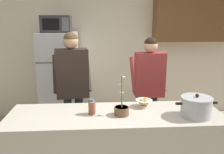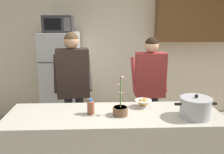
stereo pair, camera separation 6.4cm
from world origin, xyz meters
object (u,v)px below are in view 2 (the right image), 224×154
(refrigerator, at_px, (61,79))
(person_by_sink, at_px, (150,81))
(bottle_near_edge, at_px, (91,107))
(bread_bowl, at_px, (143,103))
(coffee_mug, at_px, (187,100))
(potted_orchid, at_px, (120,110))
(cooking_pot, at_px, (195,107))
(microwave, at_px, (58,24))
(person_near_pot, at_px, (73,79))

(refrigerator, relative_size, person_by_sink, 1.01)
(bottle_near_edge, bearing_deg, bread_bowl, 16.15)
(coffee_mug, distance_m, bread_bowl, 0.52)
(refrigerator, relative_size, potted_orchid, 4.01)
(refrigerator, xyz_separation_m, potted_orchid, (0.90, -1.89, 0.16))
(coffee_mug, relative_size, bread_bowl, 0.72)
(bottle_near_edge, bearing_deg, cooking_pot, -7.10)
(microwave, xyz_separation_m, potted_orchid, (0.90, -1.87, -0.79))
(potted_orchid, bearing_deg, microwave, 115.68)
(microwave, height_order, person_near_pot, microwave)
(cooking_pot, bearing_deg, bread_bowl, 147.69)
(refrigerator, bearing_deg, bread_bowl, -55.20)
(person_by_sink, xyz_separation_m, bottle_near_edge, (-0.79, -0.94, -0.01))
(person_by_sink, bearing_deg, refrigerator, 147.21)
(bottle_near_edge, bearing_deg, person_by_sink, 49.97)
(microwave, distance_m, person_by_sink, 1.81)
(microwave, relative_size, bread_bowl, 2.62)
(cooking_pot, xyz_separation_m, coffee_mug, (0.05, 0.37, -0.05))
(person_near_pot, distance_m, bread_bowl, 1.10)
(cooking_pot, bearing_deg, potted_orchid, 173.59)
(person_by_sink, distance_m, cooking_pot, 1.10)
(coffee_mug, bearing_deg, refrigerator, 136.31)
(cooking_pot, relative_size, bread_bowl, 2.27)
(microwave, bearing_deg, person_near_pot, -71.34)
(cooking_pot, distance_m, bread_bowl, 0.55)
(person_by_sink, relative_size, bottle_near_edge, 10.23)
(refrigerator, distance_m, bread_bowl, 2.05)
(refrigerator, distance_m, cooking_pot, 2.56)
(coffee_mug, bearing_deg, bottle_near_edge, -167.52)
(coffee_mug, bearing_deg, person_by_sink, 111.98)
(refrigerator, height_order, person_by_sink, refrigerator)
(coffee_mug, xyz_separation_m, bottle_near_edge, (-1.08, -0.24, 0.03))
(bottle_near_edge, height_order, potted_orchid, potted_orchid)
(refrigerator, distance_m, potted_orchid, 2.10)
(cooking_pot, xyz_separation_m, bottle_near_edge, (-1.03, 0.13, -0.02))
(person_near_pot, xyz_separation_m, coffee_mug, (1.35, -0.62, -0.10))
(microwave, distance_m, coffee_mug, 2.44)
(bread_bowl, bearing_deg, bottle_near_edge, -163.85)
(potted_orchid, bearing_deg, person_near_pot, 122.30)
(person_by_sink, distance_m, bread_bowl, 0.81)
(cooking_pot, relative_size, potted_orchid, 1.02)
(bottle_near_edge, bearing_deg, refrigerator, 108.04)
(person_by_sink, distance_m, potted_orchid, 1.11)
(microwave, relative_size, person_by_sink, 0.30)
(refrigerator, xyz_separation_m, person_by_sink, (1.39, -0.90, 0.19))
(coffee_mug, bearing_deg, person_near_pot, 155.31)
(person_near_pot, height_order, bread_bowl, person_near_pot)
(cooking_pot, xyz_separation_m, potted_orchid, (-0.73, 0.08, -0.04))
(microwave, height_order, bread_bowl, microwave)
(person_near_pot, height_order, person_by_sink, person_near_pot)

